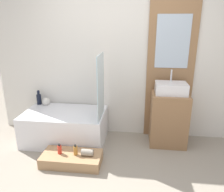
% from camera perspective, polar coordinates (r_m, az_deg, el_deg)
% --- Properties ---
extents(wall_tiled_back, '(4.20, 0.06, 2.60)m').
position_cam_1_polar(wall_tiled_back, '(3.57, 2.07, 9.82)').
color(wall_tiled_back, silver).
rests_on(wall_tiled_back, ground_plane).
extents(wall_wood_accent, '(0.73, 0.04, 2.60)m').
position_cam_1_polar(wall_wood_accent, '(3.53, 15.19, 9.46)').
color(wall_wood_accent, '#8E6642').
rests_on(wall_wood_accent, ground_plane).
extents(bathtub, '(1.28, 0.77, 0.50)m').
position_cam_1_polar(bathtub, '(3.64, -12.06, -7.75)').
color(bathtub, white).
rests_on(bathtub, ground_plane).
extents(glass_shower_screen, '(0.01, 0.51, 0.93)m').
position_cam_1_polar(glass_shower_screen, '(3.13, -2.98, 2.40)').
color(glass_shower_screen, silver).
rests_on(glass_shower_screen, bathtub).
extents(wooden_step_bench, '(0.81, 0.39, 0.15)m').
position_cam_1_polar(wooden_step_bench, '(3.15, -10.48, -15.83)').
color(wooden_step_bench, '#A87F56').
rests_on(wooden_step_bench, ground_plane).
extents(vanity_cabinet, '(0.55, 0.46, 0.83)m').
position_cam_1_polar(vanity_cabinet, '(3.54, 14.50, -5.81)').
color(vanity_cabinet, '#8E6642').
rests_on(vanity_cabinet, ground_plane).
extents(sink, '(0.46, 0.32, 0.35)m').
position_cam_1_polar(sink, '(3.37, 15.17, 1.97)').
color(sink, white).
rests_on(sink, vanity_cabinet).
extents(vase_tall_dark, '(0.08, 0.08, 0.24)m').
position_cam_1_polar(vase_tall_dark, '(3.97, -18.54, -0.66)').
color(vase_tall_dark, black).
rests_on(vase_tall_dark, bathtub).
extents(vase_round_light, '(0.13, 0.13, 0.13)m').
position_cam_1_polar(vase_round_light, '(3.90, -16.86, -1.35)').
color(vase_round_light, silver).
rests_on(vase_round_light, bathtub).
extents(bottle_soap_primary, '(0.05, 0.05, 0.15)m').
position_cam_1_polar(bottle_soap_primary, '(3.13, -13.54, -13.36)').
color(bottle_soap_primary, red).
rests_on(bottle_soap_primary, wooden_step_bench).
extents(bottle_soap_secondary, '(0.06, 0.06, 0.15)m').
position_cam_1_polar(bottle_soap_secondary, '(3.06, -9.51, -13.79)').
color(bottle_soap_secondary, '#B2752D').
rests_on(bottle_soap_secondary, wooden_step_bench).
extents(towel_roll, '(0.16, 0.09, 0.09)m').
position_cam_1_polar(towel_roll, '(3.03, -6.46, -14.45)').
color(towel_roll, gray).
rests_on(towel_roll, wooden_step_bench).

